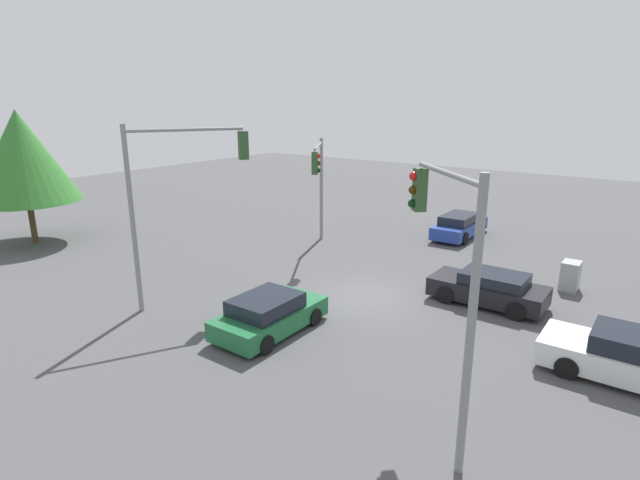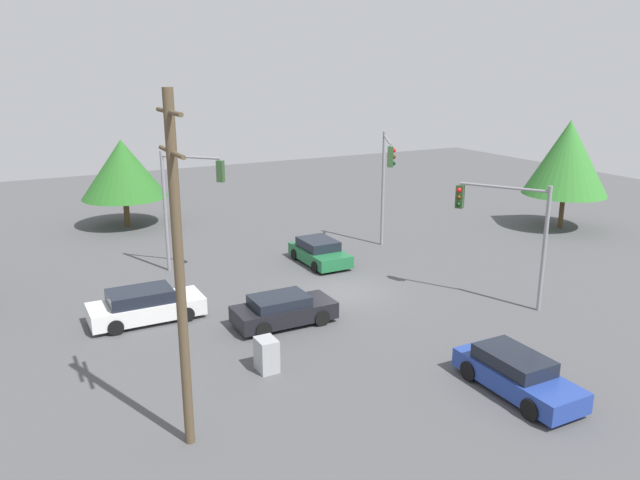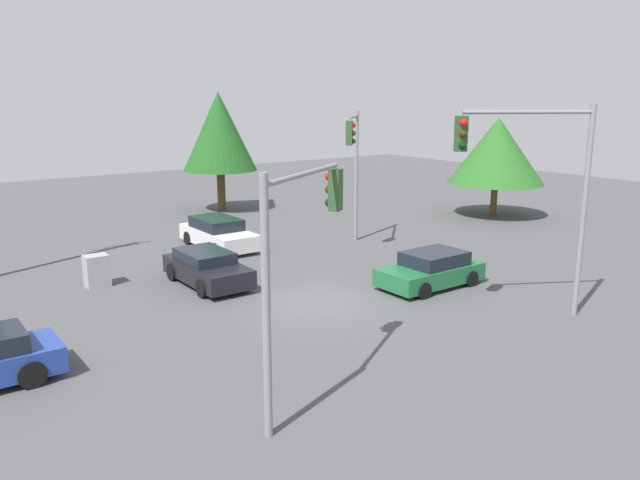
{
  "view_description": "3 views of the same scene",
  "coord_description": "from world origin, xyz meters",
  "views": [
    {
      "loc": [
        -16.08,
        -9.34,
        7.58
      ],
      "look_at": [
        -1.54,
        1.2,
        2.5
      ],
      "focal_mm": 28.0,
      "sensor_mm": 36.0,
      "label": 1
    },
    {
      "loc": [
        24.23,
        -14.04,
        10.52
      ],
      "look_at": [
        -0.82,
        -0.86,
        2.52
      ],
      "focal_mm": 35.0,
      "sensor_mm": 36.0,
      "label": 2
    },
    {
      "loc": [
        12.12,
        16.79,
        7.04
      ],
      "look_at": [
        0.22,
        0.61,
        2.36
      ],
      "focal_mm": 35.0,
      "sensor_mm": 36.0,
      "label": 3
    }
  ],
  "objects": [
    {
      "name": "electrical_cabinet",
      "position": [
        5.54,
        -6.35,
        0.6
      ],
      "size": [
        0.86,
        0.67,
        1.21
      ],
      "primitive_type": "cube",
      "color": "#9EA0A3",
      "rests_on": "ground_plane"
    },
    {
      "name": "sedan_green",
      "position": [
        -4.61,
        1.09,
        0.63
      ],
      "size": [
        4.06,
        2.04,
        1.31
      ],
      "rotation": [
        0.0,
        0.0,
        -1.57
      ],
      "color": "#1E6638",
      "rests_on": "ground_plane"
    },
    {
      "name": "sedan_dark",
      "position": [
        2.08,
        -4.13,
        0.64
      ],
      "size": [
        1.95,
        4.25,
        1.29
      ],
      "color": "black",
      "rests_on": "ground_plane"
    },
    {
      "name": "traffic_signal_aux",
      "position": [
        -4.65,
        5.33,
        4.66
      ],
      "size": [
        3.94,
        2.31,
        6.79
      ],
      "rotation": [
        0.0,
        0.0,
        -0.51
      ],
      "color": "gray",
      "rests_on": "ground_plane"
    },
    {
      "name": "tree_left",
      "position": [
        -5.67,
        -17.77,
        4.87
      ],
      "size": [
        4.5,
        4.5,
        7.27
      ],
      "color": "#4C3823",
      "rests_on": "ground_plane"
    },
    {
      "name": "ground_plane",
      "position": [
        0.0,
        0.0,
        0.0
      ],
      "size": [
        80.0,
        80.0,
        0.0
      ],
      "primitive_type": "plane",
      "color": "#4C4C4F"
    },
    {
      "name": "tree_corner",
      "position": [
        -17.88,
        -6.57,
        3.88
      ],
      "size": [
        5.57,
        5.57,
        5.8
      ],
      "color": "brown",
      "rests_on": "ground_plane"
    },
    {
      "name": "sedan_white",
      "position": [
        -1.0,
        -9.15,
        0.68
      ],
      "size": [
        2.03,
        4.72,
        1.41
      ],
      "color": "silver",
      "rests_on": "ground_plane"
    },
    {
      "name": "traffic_signal_main",
      "position": [
        4.5,
        5.64,
        3.87
      ],
      "size": [
        3.62,
        2.36,
        5.59
      ],
      "rotation": [
        0.0,
        0.0,
        3.69
      ],
      "color": "gray",
      "rests_on": "ground_plane"
    },
    {
      "name": "traffic_signal_cross",
      "position": [
        -6.28,
        -5.59,
        4.31
      ],
      "size": [
        2.61,
        2.61,
        6.33
      ],
      "rotation": [
        0.0,
        0.0,
        0.78
      ],
      "color": "gray",
      "rests_on": "ground_plane"
    }
  ]
}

